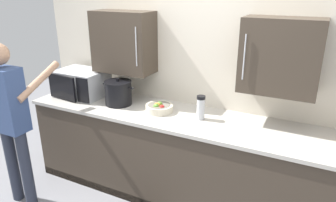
{
  "coord_description": "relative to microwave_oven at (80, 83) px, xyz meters",
  "views": [
    {
      "loc": [
        1.11,
        -1.78,
        2.12
      ],
      "look_at": [
        -0.15,
        0.73,
        1.08
      ],
      "focal_mm": 33.26,
      "sensor_mm": 36.0,
      "label": 1
    }
  ],
  "objects": [
    {
      "name": "stock_pot",
      "position": [
        0.57,
        -0.05,
        -0.02
      ],
      "size": [
        0.38,
        0.29,
        0.29
      ],
      "color": "black",
      "rests_on": "counter_unit"
    },
    {
      "name": "fruit_bowl",
      "position": [
        1.06,
        -0.04,
        -0.1
      ],
      "size": [
        0.28,
        0.28,
        0.1
      ],
      "color": "beige",
      "rests_on": "counter_unit"
    },
    {
      "name": "thermos_flask",
      "position": [
        1.5,
        -0.03,
        -0.03
      ],
      "size": [
        0.08,
        0.08,
        0.23
      ],
      "color": "#B7BABF",
      "rests_on": "counter_unit"
    },
    {
      "name": "person_figure",
      "position": [
        -0.12,
        -0.84,
        -0.09
      ],
      "size": [
        0.44,
        0.64,
        1.66
      ],
      "color": "#282D3D",
      "rests_on": "ground_plane"
    },
    {
      "name": "back_wall_tiled",
      "position": [
        1.34,
        0.31,
        0.3
      ],
      "size": [
        3.83,
        0.44,
        2.66
      ],
      "color": "beige",
      "rests_on": "ground_plane"
    },
    {
      "name": "counter_unit",
      "position": [
        1.34,
        -0.04,
        -0.61
      ],
      "size": [
        3.37,
        0.72,
        0.93
      ],
      "color": "#3D3328",
      "rests_on": "ground_plane"
    },
    {
      "name": "microwave_oven",
      "position": [
        0.0,
        0.0,
        0.0
      ],
      "size": [
        0.55,
        0.47,
        0.29
      ],
      "color": "#B7BABF",
      "rests_on": "counter_unit"
    }
  ]
}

